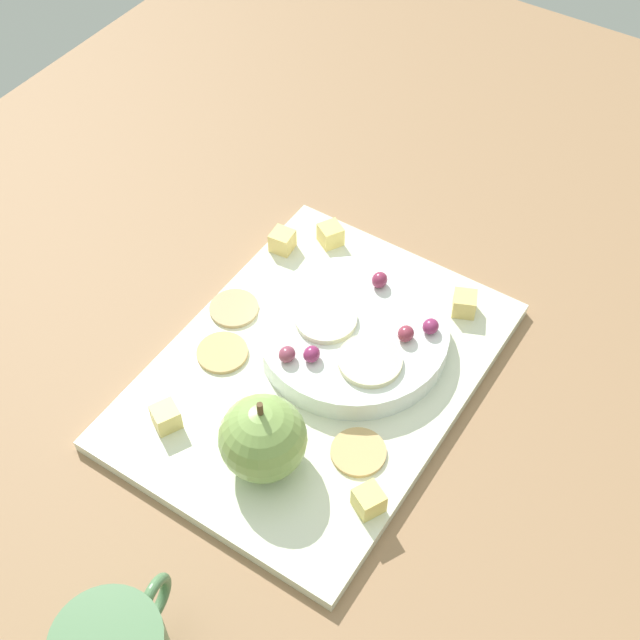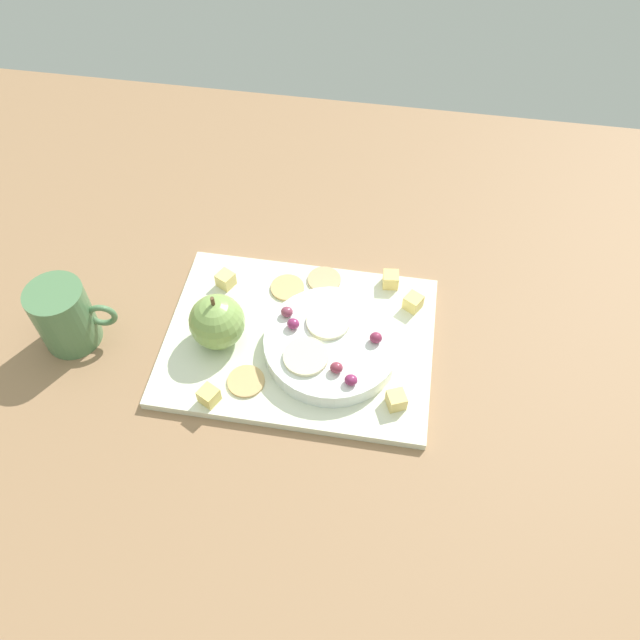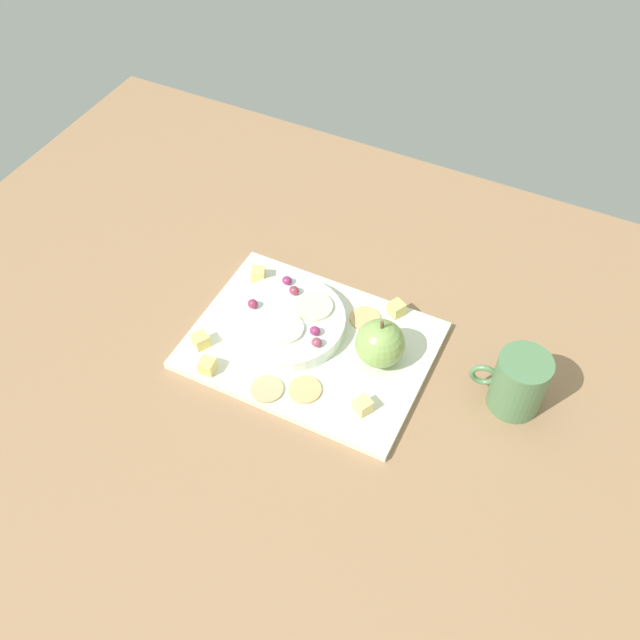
% 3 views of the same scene
% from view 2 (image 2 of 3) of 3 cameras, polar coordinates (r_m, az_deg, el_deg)
% --- Properties ---
extents(table, '(1.45, 1.07, 0.05)m').
position_cam_2_polar(table, '(0.90, -2.69, -1.43)').
color(table, '#946F4C').
rests_on(table, ground).
extents(platter, '(0.36, 0.26, 0.01)m').
position_cam_2_polar(platter, '(0.86, -1.87, -1.85)').
color(platter, silver).
rests_on(platter, table).
extents(serving_dish, '(0.18, 0.18, 0.02)m').
position_cam_2_polar(serving_dish, '(0.83, 1.05, -2.18)').
color(serving_dish, white).
rests_on(serving_dish, platter).
extents(apple_whole, '(0.07, 0.07, 0.07)m').
position_cam_2_polar(apple_whole, '(0.83, -9.21, -0.16)').
color(apple_whole, '#81A452').
rests_on(apple_whole, platter).
extents(apple_stem, '(0.01, 0.01, 0.01)m').
position_cam_2_polar(apple_stem, '(0.80, -9.60, 1.67)').
color(apple_stem, brown).
rests_on(apple_stem, apple_whole).
extents(cheese_cube_0, '(0.03, 0.03, 0.02)m').
position_cam_2_polar(cheese_cube_0, '(0.91, -8.45, 3.60)').
color(cheese_cube_0, '#F1D178').
rests_on(cheese_cube_0, platter).
extents(cheese_cube_1, '(0.02, 0.02, 0.02)m').
position_cam_2_polar(cheese_cube_1, '(0.91, 6.35, 3.63)').
color(cheese_cube_1, '#EECA6B').
rests_on(cheese_cube_1, platter).
extents(cheese_cube_2, '(0.03, 0.03, 0.02)m').
position_cam_2_polar(cheese_cube_2, '(0.80, -9.92, -6.70)').
color(cheese_cube_2, '#E9D26B').
rests_on(cheese_cube_2, platter).
extents(cheese_cube_3, '(0.03, 0.03, 0.02)m').
position_cam_2_polar(cheese_cube_3, '(0.88, 8.35, 1.59)').
color(cheese_cube_3, '#EFCF6A').
rests_on(cheese_cube_3, platter).
extents(cheese_cube_4, '(0.03, 0.03, 0.02)m').
position_cam_2_polar(cheese_cube_4, '(0.79, 6.85, -7.13)').
color(cheese_cube_4, '#E9C96E').
rests_on(cheese_cube_4, platter).
extents(cracker_0, '(0.05, 0.05, 0.00)m').
position_cam_2_polar(cracker_0, '(0.90, -2.94, 2.90)').
color(cracker_0, tan).
rests_on(cracker_0, platter).
extents(cracker_1, '(0.05, 0.05, 0.00)m').
position_cam_2_polar(cracker_1, '(0.82, -6.65, -5.48)').
color(cracker_1, tan).
rests_on(cracker_1, platter).
extents(cracker_2, '(0.05, 0.05, 0.00)m').
position_cam_2_polar(cracker_2, '(0.91, 0.38, 3.63)').
color(cracker_2, tan).
rests_on(cracker_2, platter).
extents(grape_0, '(0.02, 0.01, 0.01)m').
position_cam_2_polar(grape_0, '(0.79, 1.48, -4.29)').
color(grape_0, '#893043').
rests_on(grape_0, serving_dish).
extents(grape_1, '(0.02, 0.01, 0.02)m').
position_cam_2_polar(grape_1, '(0.82, 5.03, -1.59)').
color(grape_1, '#882B4A').
rests_on(grape_1, serving_dish).
extents(grape_2, '(0.02, 0.01, 0.01)m').
position_cam_2_polar(grape_2, '(0.84, -2.91, 0.73)').
color(grape_2, '#893B52').
rests_on(grape_2, serving_dish).
extents(grape_3, '(0.02, 0.01, 0.01)m').
position_cam_2_polar(grape_3, '(0.83, -2.42, -0.34)').
color(grape_3, '#892958').
rests_on(grape_3, serving_dish).
extents(grape_4, '(0.02, 0.01, 0.01)m').
position_cam_2_polar(grape_4, '(0.78, 2.80, -5.39)').
color(grape_4, '#862957').
rests_on(grape_4, serving_dish).
extents(apple_slice_0, '(0.06, 0.06, 0.01)m').
position_cam_2_polar(apple_slice_0, '(0.83, 0.74, -0.18)').
color(apple_slice_0, beige).
rests_on(apple_slice_0, serving_dish).
extents(apple_slice_1, '(0.06, 0.06, 0.01)m').
position_cam_2_polar(apple_slice_1, '(0.80, -1.28, -3.31)').
color(apple_slice_1, beige).
rests_on(apple_slice_1, serving_dish).
extents(cup, '(0.11, 0.07, 0.10)m').
position_cam_2_polar(cup, '(0.89, -21.89, 0.33)').
color(cup, '#4F7A4E').
rests_on(cup, table).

